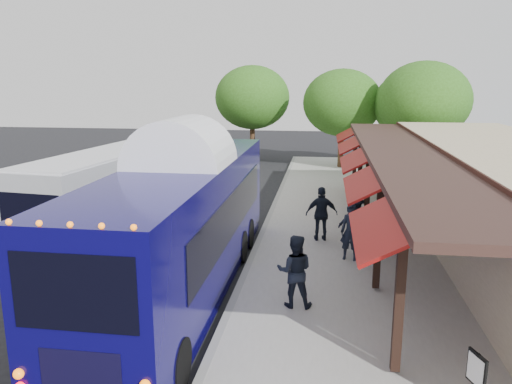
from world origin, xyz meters
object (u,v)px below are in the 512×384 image
at_px(ped_a, 351,232).
at_px(city_bus, 121,180).
at_px(ped_d, 355,219).
at_px(ped_c, 322,214).
at_px(coach_bus, 184,219).
at_px(sign_board, 476,373).
at_px(ped_b, 295,271).

bearing_deg(ped_a, city_bus, 166.41).
bearing_deg(ped_d, ped_c, -18.85).
relative_size(coach_bus, sign_board, 10.95).
bearing_deg(city_bus, ped_d, -7.57).
xyz_separation_m(ped_a, sign_board, (1.77, -7.31, -0.17)).
xyz_separation_m(city_bus, ped_b, (7.72, -7.66, -0.58)).
height_order(ped_c, ped_d, ped_c).
height_order(coach_bus, ped_d, coach_bus).
height_order(ped_b, ped_c, ped_c).
xyz_separation_m(ped_b, ped_c, (0.61, 5.48, 0.03)).
height_order(coach_bus, ped_b, coach_bus).
height_order(coach_bus, ped_a, coach_bus).
bearing_deg(ped_a, coach_bus, -139.89).
bearing_deg(coach_bus, ped_b, -16.09).
xyz_separation_m(ped_c, ped_d, (1.15, -0.24, -0.10)).
xyz_separation_m(city_bus, ped_d, (9.48, -2.41, -0.64)).
relative_size(ped_b, ped_d, 1.07).
bearing_deg(ped_a, ped_c, 126.66).
xyz_separation_m(ped_a, ped_b, (-1.55, -3.59, 0.02)).
bearing_deg(ped_d, ped_b, 64.19).
bearing_deg(ped_b, ped_c, -98.27).
height_order(city_bus, ped_b, city_bus).
distance_m(coach_bus, ped_b, 3.37).
height_order(coach_bus, city_bus, coach_bus).
distance_m(ped_b, ped_c, 5.51).
distance_m(ped_b, ped_d, 5.53).
relative_size(city_bus, ped_c, 5.89).
height_order(ped_b, sign_board, ped_b).
bearing_deg(ped_c, ped_a, 108.53).
height_order(ped_b, ped_d, ped_b).
bearing_deg(ped_d, ped_a, 75.52).
distance_m(ped_c, ped_d, 1.18).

